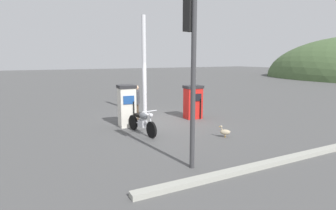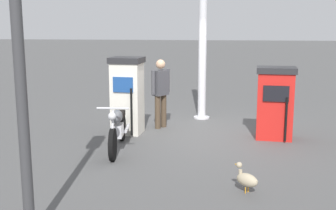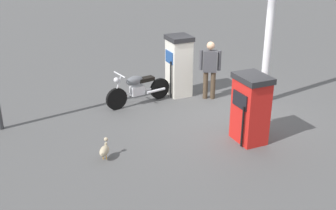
# 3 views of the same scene
# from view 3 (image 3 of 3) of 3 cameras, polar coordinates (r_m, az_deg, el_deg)

# --- Properties ---
(ground_plane) EXTENTS (120.00, 120.00, 0.00)m
(ground_plane) POSITION_cam_3_polar(r_m,az_deg,el_deg) (10.54, 6.51, -1.08)
(ground_plane) COLOR #4C4C4C
(fuel_pump_near) EXTENTS (0.68, 0.71, 1.66)m
(fuel_pump_near) POSITION_cam_3_polar(r_m,az_deg,el_deg) (11.39, 1.48, 5.41)
(fuel_pump_near) COLOR silver
(fuel_pump_near) RESTS_ON ground
(fuel_pump_far) EXTENTS (0.67, 0.82, 1.49)m
(fuel_pump_far) POSITION_cam_3_polar(r_m,az_deg,el_deg) (8.99, 11.15, -0.44)
(fuel_pump_far) COLOR red
(fuel_pump_far) RESTS_ON ground
(motorcycle_near_pump) EXTENTS (1.88, 0.56, 0.92)m
(motorcycle_near_pump) POSITION_cam_3_polar(r_m,az_deg,el_deg) (10.89, -4.14, 2.26)
(motorcycle_near_pump) COLOR black
(motorcycle_near_pump) RESTS_ON ground
(attendant_person) EXTENTS (0.53, 0.39, 1.57)m
(attendant_person) POSITION_cam_3_polar(r_m,az_deg,el_deg) (11.15, 5.73, 5.19)
(attendant_person) COLOR #473828
(attendant_person) RESTS_ON ground
(wandering_duck) EXTENTS (0.34, 0.38, 0.42)m
(wandering_duck) POSITION_cam_3_polar(r_m,az_deg,el_deg) (8.44, -8.65, -6.11)
(wandering_duck) COLOR tan
(wandering_duck) RESTS_ON ground
(canopy_support_pole) EXTENTS (0.40, 0.40, 4.62)m
(canopy_support_pole) POSITION_cam_3_polar(r_m,az_deg,el_deg) (10.83, 13.78, 11.48)
(canopy_support_pole) COLOR silver
(canopy_support_pole) RESTS_ON ground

